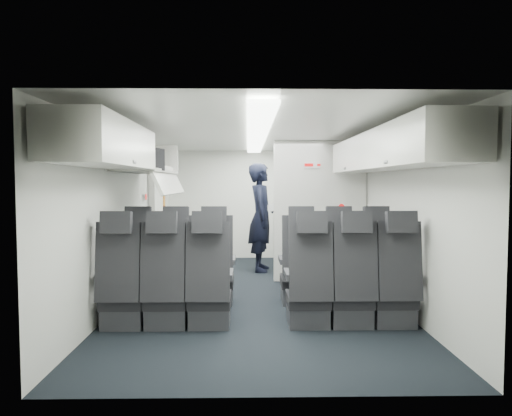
{
  "coord_description": "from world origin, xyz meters",
  "views": [
    {
      "loc": [
        -0.12,
        -6.13,
        1.51
      ],
      "look_at": [
        0.0,
        0.4,
        1.15
      ],
      "focal_mm": 32.0,
      "sensor_mm": 36.0,
      "label": 1
    }
  ],
  "objects_px": {
    "boarding_door": "(158,216)",
    "carry_on_bag": "(142,160)",
    "seat_row_mid": "(259,289)",
    "seat_row_front": "(257,272)",
    "flight_attendant": "(261,217)",
    "galley_unit": "(303,212)"
  },
  "relations": [
    {
      "from": "boarding_door",
      "to": "carry_on_bag",
      "type": "relative_size",
      "value": 4.29
    },
    {
      "from": "seat_row_mid",
      "to": "seat_row_front",
      "type": "bearing_deg",
      "value": 90.0
    },
    {
      "from": "seat_row_front",
      "to": "flight_attendant",
      "type": "xyz_separation_m",
      "value": [
        0.11,
        2.18,
        0.52
      ]
    },
    {
      "from": "carry_on_bag",
      "to": "flight_attendant",
      "type": "bearing_deg",
      "value": 77.09
    },
    {
      "from": "flight_attendant",
      "to": "boarding_door",
      "type": "bearing_deg",
      "value": 96.06
    },
    {
      "from": "boarding_door",
      "to": "flight_attendant",
      "type": "height_order",
      "value": "boarding_door"
    },
    {
      "from": "flight_attendant",
      "to": "carry_on_bag",
      "type": "relative_size",
      "value": 4.25
    },
    {
      "from": "seat_row_mid",
      "to": "galley_unit",
      "type": "distance_m",
      "value": 4.3
    },
    {
      "from": "boarding_door",
      "to": "carry_on_bag",
      "type": "xyz_separation_m",
      "value": [
        0.27,
        -2.24,
        0.83
      ]
    },
    {
      "from": "galley_unit",
      "to": "flight_attendant",
      "type": "height_order",
      "value": "galley_unit"
    },
    {
      "from": "seat_row_mid",
      "to": "carry_on_bag",
      "type": "bearing_deg",
      "value": 151.34
    },
    {
      "from": "galley_unit",
      "to": "boarding_door",
      "type": "bearing_deg",
      "value": -155.72
    },
    {
      "from": "galley_unit",
      "to": "flight_attendant",
      "type": "xyz_separation_m",
      "value": [
        -0.84,
        -1.08,
        -0.03
      ]
    },
    {
      "from": "galley_unit",
      "to": "carry_on_bag",
      "type": "relative_size",
      "value": 4.38
    },
    {
      "from": "seat_row_front",
      "to": "boarding_door",
      "type": "relative_size",
      "value": 1.79
    },
    {
      "from": "flight_attendant",
      "to": "carry_on_bag",
      "type": "bearing_deg",
      "value": 150.64
    },
    {
      "from": "seat_row_front",
      "to": "galley_unit",
      "type": "distance_m",
      "value": 3.43
    },
    {
      "from": "seat_row_front",
      "to": "seat_row_mid",
      "type": "distance_m",
      "value": 0.9
    },
    {
      "from": "seat_row_front",
      "to": "boarding_door",
      "type": "xyz_separation_m",
      "value": [
        -1.64,
        2.09,
        0.55
      ]
    },
    {
      "from": "flight_attendant",
      "to": "carry_on_bag",
      "type": "distance_m",
      "value": 2.89
    },
    {
      "from": "galley_unit",
      "to": "carry_on_bag",
      "type": "bearing_deg",
      "value": -124.25
    },
    {
      "from": "galley_unit",
      "to": "carry_on_bag",
      "type": "height_order",
      "value": "carry_on_bag"
    }
  ]
}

